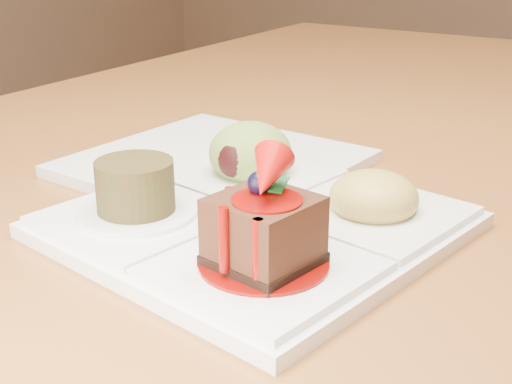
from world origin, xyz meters
The scene contains 3 objects.
dining_table centered at (0.00, 0.00, 0.68)m, with size 1.00×1.80×0.75m.
sampler_plate centered at (0.07, -0.22, 0.77)m, with size 0.32×0.32×0.11m.
second_plate centered at (-0.05, -0.11, 0.76)m, with size 0.25×0.25×0.01m, color white.
Camera 1 is at (0.35, -0.67, 0.99)m, focal length 50.00 mm.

